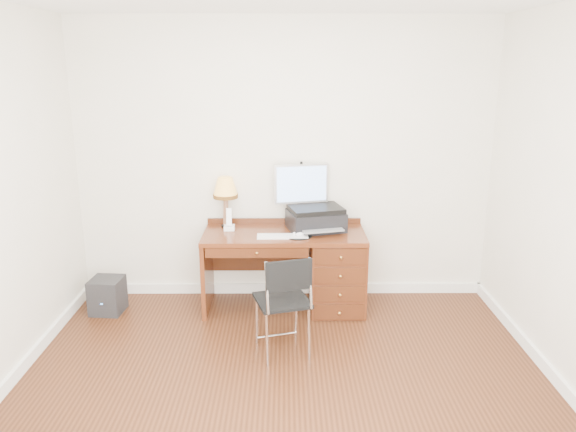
{
  "coord_description": "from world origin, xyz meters",
  "views": [
    {
      "loc": [
        0.01,
        -3.58,
        2.29
      ],
      "look_at": [
        0.03,
        1.2,
        0.97
      ],
      "focal_mm": 35.0,
      "sensor_mm": 36.0,
      "label": 1
    }
  ],
  "objects_px": {
    "equipment_box": "(107,295)",
    "printer": "(316,218)",
    "desk": "(318,266)",
    "monitor": "(302,187)",
    "chair": "(282,296)",
    "phone": "(229,224)",
    "leg_lamp": "(225,191)"
  },
  "relations": [
    {
      "from": "printer",
      "to": "phone",
      "type": "relative_size",
      "value": 2.76
    },
    {
      "from": "chair",
      "to": "equipment_box",
      "type": "distance_m",
      "value": 1.88
    },
    {
      "from": "equipment_box",
      "to": "desk",
      "type": "bearing_deg",
      "value": 8.33
    },
    {
      "from": "equipment_box",
      "to": "leg_lamp",
      "type": "bearing_deg",
      "value": 20.11
    },
    {
      "from": "monitor",
      "to": "leg_lamp",
      "type": "relative_size",
      "value": 1.25
    },
    {
      "from": "printer",
      "to": "chair",
      "type": "relative_size",
      "value": 0.68
    },
    {
      "from": "desk",
      "to": "monitor",
      "type": "relative_size",
      "value": 2.49
    },
    {
      "from": "phone",
      "to": "leg_lamp",
      "type": "bearing_deg",
      "value": 108.2
    },
    {
      "from": "monitor",
      "to": "equipment_box",
      "type": "xyz_separation_m",
      "value": [
        -1.83,
        -0.34,
        -0.96
      ]
    },
    {
      "from": "printer",
      "to": "phone",
      "type": "distance_m",
      "value": 0.82
    },
    {
      "from": "leg_lamp",
      "to": "monitor",
      "type": "bearing_deg",
      "value": 3.4
    },
    {
      "from": "printer",
      "to": "leg_lamp",
      "type": "bearing_deg",
      "value": 159.27
    },
    {
      "from": "equipment_box",
      "to": "printer",
      "type": "bearing_deg",
      "value": 11.01
    },
    {
      "from": "equipment_box",
      "to": "phone",
      "type": "bearing_deg",
      "value": 14.54
    },
    {
      "from": "monitor",
      "to": "phone",
      "type": "distance_m",
      "value": 0.77
    },
    {
      "from": "chair",
      "to": "desk",
      "type": "bearing_deg",
      "value": 54.12
    },
    {
      "from": "monitor",
      "to": "chair",
      "type": "bearing_deg",
      "value": -111.6
    },
    {
      "from": "leg_lamp",
      "to": "phone",
      "type": "relative_size",
      "value": 2.29
    },
    {
      "from": "printer",
      "to": "equipment_box",
      "type": "relative_size",
      "value": 1.75
    },
    {
      "from": "monitor",
      "to": "chair",
      "type": "distance_m",
      "value": 1.33
    },
    {
      "from": "leg_lamp",
      "to": "equipment_box",
      "type": "distance_m",
      "value": 1.48
    },
    {
      "from": "desk",
      "to": "equipment_box",
      "type": "bearing_deg",
      "value": -176.94
    },
    {
      "from": "desk",
      "to": "chair",
      "type": "bearing_deg",
      "value": -109.85
    },
    {
      "from": "desk",
      "to": "monitor",
      "type": "xyz_separation_m",
      "value": [
        -0.15,
        0.23,
        0.72
      ]
    },
    {
      "from": "printer",
      "to": "leg_lamp",
      "type": "relative_size",
      "value": 1.2
    },
    {
      "from": "desk",
      "to": "chair",
      "type": "xyz_separation_m",
      "value": [
        -0.34,
        -0.93,
        0.1
      ]
    },
    {
      "from": "leg_lamp",
      "to": "chair",
      "type": "distance_m",
      "value": 1.38
    },
    {
      "from": "monitor",
      "to": "phone",
      "type": "xyz_separation_m",
      "value": [
        -0.69,
        -0.15,
        -0.32
      ]
    },
    {
      "from": "phone",
      "to": "printer",
      "type": "bearing_deg",
      "value": -0.95
    },
    {
      "from": "monitor",
      "to": "equipment_box",
      "type": "distance_m",
      "value": 2.1
    },
    {
      "from": "desk",
      "to": "equipment_box",
      "type": "xyz_separation_m",
      "value": [
        -1.98,
        -0.11,
        -0.25
      ]
    },
    {
      "from": "chair",
      "to": "equipment_box",
      "type": "bearing_deg",
      "value": 137.28
    }
  ]
}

